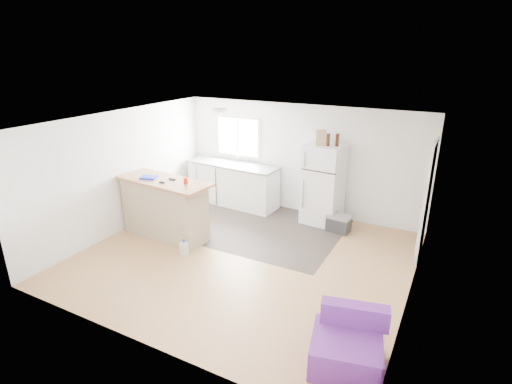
# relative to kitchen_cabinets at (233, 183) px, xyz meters

# --- Properties ---
(room) EXTENTS (5.51, 5.01, 2.41)m
(room) POSITION_rel_kitchen_cabinets_xyz_m (1.51, -2.16, 0.70)
(room) COLOR #B0834A
(room) RESTS_ON ground
(vinyl_zone) EXTENTS (4.05, 2.50, 0.00)m
(vinyl_zone) POSITION_rel_kitchen_cabinets_xyz_m (0.79, -0.91, -0.50)
(vinyl_zone) COLOR #2D2522
(vinyl_zone) RESTS_ON floor
(window) EXTENTS (1.18, 0.06, 0.98)m
(window) POSITION_rel_kitchen_cabinets_xyz_m (-0.04, 0.33, 1.05)
(window) COLOR white
(window) RESTS_ON back_wall
(interior_door) EXTENTS (0.11, 0.92, 2.10)m
(interior_door) POSITION_rel_kitchen_cabinets_xyz_m (4.23, -0.61, 0.51)
(interior_door) COLOR white
(interior_door) RESTS_ON right_wall
(ceiling_fixture) EXTENTS (0.30, 0.30, 0.07)m
(ceiling_fixture) POSITION_rel_kitchen_cabinets_xyz_m (0.31, -0.96, 1.86)
(ceiling_fixture) COLOR white
(ceiling_fixture) RESTS_ON ceiling
(kitchen_cabinets) EXTENTS (2.26, 0.83, 1.28)m
(kitchen_cabinets) POSITION_rel_kitchen_cabinets_xyz_m (0.00, 0.00, 0.00)
(kitchen_cabinets) COLOR white
(kitchen_cabinets) RESTS_ON floor
(peninsula) EXTENTS (1.95, 0.89, 1.16)m
(peninsula) POSITION_rel_kitchen_cabinets_xyz_m (-0.27, -2.10, 0.08)
(peninsula) COLOR tan
(peninsula) RESTS_ON floor
(refrigerator) EXTENTS (0.79, 0.76, 1.68)m
(refrigerator) POSITION_rel_kitchen_cabinets_xyz_m (2.20, -0.02, 0.33)
(refrigerator) COLOR white
(refrigerator) RESTS_ON floor
(cooler) EXTENTS (0.50, 0.37, 0.36)m
(cooler) POSITION_rel_kitchen_cabinets_xyz_m (2.67, -0.33, -0.32)
(cooler) COLOR #2C2C2E
(cooler) RESTS_ON floor
(purple_seat) EXTENTS (0.95, 0.92, 0.66)m
(purple_seat) POSITION_rel_kitchen_cabinets_xyz_m (3.81, -3.78, -0.26)
(purple_seat) COLOR purple
(purple_seat) RESTS_ON floor
(cleaner_jug) EXTENTS (0.15, 0.11, 0.30)m
(cleaner_jug) POSITION_rel_kitchen_cabinets_xyz_m (0.52, -2.58, -0.37)
(cleaner_jug) COLOR silver
(cleaner_jug) RESTS_ON floor
(mop) EXTENTS (0.26, 0.31, 1.13)m
(mop) POSITION_rel_kitchen_cabinets_xyz_m (-0.31, -2.26, -0.27)
(mop) COLOR green
(mop) RESTS_ON floor
(red_cup) EXTENTS (0.11, 0.11, 0.12)m
(red_cup) POSITION_rel_kitchen_cabinets_xyz_m (0.26, -2.09, 0.72)
(red_cup) COLOR red
(red_cup) RESTS_ON peninsula
(blue_tray) EXTENTS (0.35, 0.30, 0.04)m
(blue_tray) POSITION_rel_kitchen_cabinets_xyz_m (-0.56, -2.15, 0.68)
(blue_tray) COLOR #1529C6
(blue_tray) RESTS_ON peninsula
(tool_a) EXTENTS (0.15, 0.07, 0.03)m
(tool_a) POSITION_rel_kitchen_cabinets_xyz_m (-0.10, -2.03, 0.67)
(tool_a) COLOR black
(tool_a) RESTS_ON peninsula
(tool_b) EXTENTS (0.10, 0.04, 0.03)m
(tool_b) POSITION_rel_kitchen_cabinets_xyz_m (-0.15, -2.26, 0.67)
(tool_b) COLOR black
(tool_b) RESTS_ON peninsula
(cardboard_box) EXTENTS (0.22, 0.16, 0.30)m
(cardboard_box) POSITION_rel_kitchen_cabinets_xyz_m (2.12, -0.09, 1.32)
(cardboard_box) COLOR tan
(cardboard_box) RESTS_ON refrigerator
(bottle_left) EXTENTS (0.09, 0.09, 0.25)m
(bottle_left) POSITION_rel_kitchen_cabinets_xyz_m (2.27, -0.10, 1.30)
(bottle_left) COLOR #351609
(bottle_left) RESTS_ON refrigerator
(bottle_right) EXTENTS (0.09, 0.09, 0.25)m
(bottle_right) POSITION_rel_kitchen_cabinets_xyz_m (2.44, -0.04, 1.30)
(bottle_right) COLOR #351609
(bottle_right) RESTS_ON refrigerator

